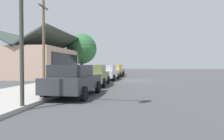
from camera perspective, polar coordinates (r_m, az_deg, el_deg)
ground_plane at (r=21.08m, az=5.91°, el=-2.90°), size 120.00×120.00×0.00m
sidewalk_curb at (r=21.91m, az=-8.91°, el=-2.53°), size 60.00×4.20×0.16m
car_charcoal at (r=10.73m, az=-10.35°, el=-2.76°), size 4.55×2.15×1.59m
car_olive at (r=16.07m, az=-4.76°, el=-1.34°), size 4.96×2.10×1.59m
car_silver at (r=21.46m, az=-1.36°, el=-0.63°), size 4.67×2.28×1.59m
car_mustard at (r=27.13m, az=0.63°, el=-0.20°), size 4.53×2.20×1.59m
car_skyblue at (r=32.55m, az=1.41°, el=0.08°), size 4.63×2.05×1.59m
storefront_building at (r=27.94m, az=-19.32°, el=2.06°), size 11.79×7.46×5.60m
shade_tree at (r=33.43m, az=-8.31°, el=5.73°), size 4.76×4.76×6.49m
traffic_light_main at (r=7.66m, az=-16.46°, el=15.69°), size 0.37×2.79×5.20m
utility_pole_wooden at (r=20.41m, az=-18.15°, el=7.94°), size 1.80×0.24×7.50m
fire_hydrant_red at (r=21.56m, az=-5.33°, el=-1.48°), size 0.22×0.22×0.71m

